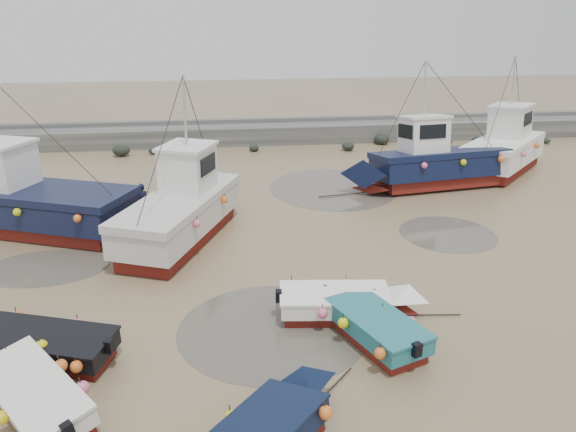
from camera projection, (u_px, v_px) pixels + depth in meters
name	position (u px, v px, depth m)	size (l,w,h in m)	color
ground	(328.00, 293.00, 17.89)	(120.00, 120.00, 0.00)	#8B7653
seawall	(266.00, 134.00, 38.16)	(60.00, 4.92, 1.50)	slate
puddle_a	(273.00, 329.00, 15.86)	(5.45, 5.45, 0.01)	#544E45
puddle_b	(448.00, 234.00, 22.66)	(3.86, 3.86, 0.01)	#544E45
puddle_c	(46.00, 268.00, 19.67)	(4.40, 4.40, 0.01)	#544E45
puddle_d	(333.00, 188.00, 28.54)	(6.43, 6.43, 0.01)	#544E45
dinghy_0	(32.00, 384.00, 12.64)	(4.01, 5.10, 1.43)	maroon
dinghy_2	(369.00, 319.00, 15.29)	(2.67, 5.16, 1.43)	maroon
dinghy_4	(34.00, 340.00, 14.32)	(5.63, 2.82, 1.43)	maroon
dinghy_5	(347.00, 300.00, 16.30)	(5.43, 2.25, 1.43)	maroon
cabin_boat_0	(18.00, 200.00, 22.65)	(11.14, 6.32, 6.22)	maroon
cabin_boat_1	(186.00, 204.00, 21.98)	(5.32, 9.90, 6.22)	maroon
cabin_boat_2	(430.00, 162.00, 28.09)	(9.98, 3.63, 6.22)	maroon
cabin_boat_3	(508.00, 147.00, 31.27)	(7.69, 7.67, 6.22)	maroon
person	(144.00, 220.00, 24.20)	(0.60, 0.39, 1.63)	black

